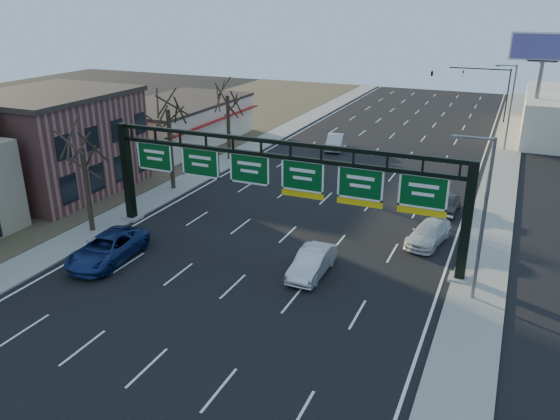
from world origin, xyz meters
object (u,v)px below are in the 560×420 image
at_px(car_silver_sedan, 312,262).
at_px(car_blue_suv, 107,248).
at_px(sign_gantry, 278,180).
at_px(car_white_wagon, 429,233).

bearing_deg(car_silver_sedan, car_blue_suv, -164.23).
distance_m(sign_gantry, car_blue_suv, 11.45).
relative_size(car_blue_suv, car_silver_sedan, 1.30).
relative_size(sign_gantry, car_silver_sedan, 5.28).
bearing_deg(sign_gantry, car_blue_suv, -144.81).
relative_size(sign_gantry, car_white_wagon, 5.13).
bearing_deg(car_silver_sedan, car_white_wagon, 52.83).
distance_m(sign_gantry, car_silver_sedan, 5.87).
bearing_deg(car_white_wagon, car_blue_suv, -138.08).
height_order(sign_gantry, car_silver_sedan, sign_gantry).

